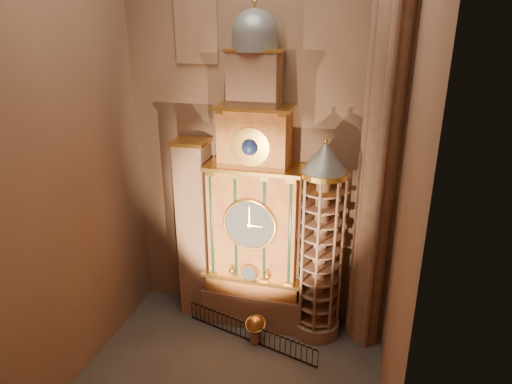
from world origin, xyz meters
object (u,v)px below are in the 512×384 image
(stair_turret, at_px, (320,245))
(astronomical_clock, at_px, (255,211))
(portrait_tower, at_px, (195,230))
(iron_railing, at_px, (250,333))
(celestial_globe, at_px, (255,327))

(stair_turret, bearing_deg, astronomical_clock, 175.70)
(portrait_tower, bearing_deg, iron_railing, -28.99)
(celestial_globe, bearing_deg, astronomical_clock, 105.87)
(stair_turret, bearing_deg, portrait_tower, 177.67)
(stair_turret, relative_size, iron_railing, 1.45)
(astronomical_clock, relative_size, celestial_globe, 10.59)
(stair_turret, relative_size, celestial_globe, 6.85)
(celestial_globe, bearing_deg, iron_railing, -164.45)
(iron_railing, bearing_deg, stair_turret, 28.60)
(astronomical_clock, xyz_separation_m, portrait_tower, (-3.40, 0.02, -1.53))
(astronomical_clock, height_order, portrait_tower, astronomical_clock)
(portrait_tower, relative_size, stair_turret, 0.94)
(astronomical_clock, height_order, iron_railing, astronomical_clock)
(iron_railing, bearing_deg, celestial_globe, 15.55)
(celestial_globe, xyz_separation_m, iron_railing, (-0.28, -0.08, -0.38))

